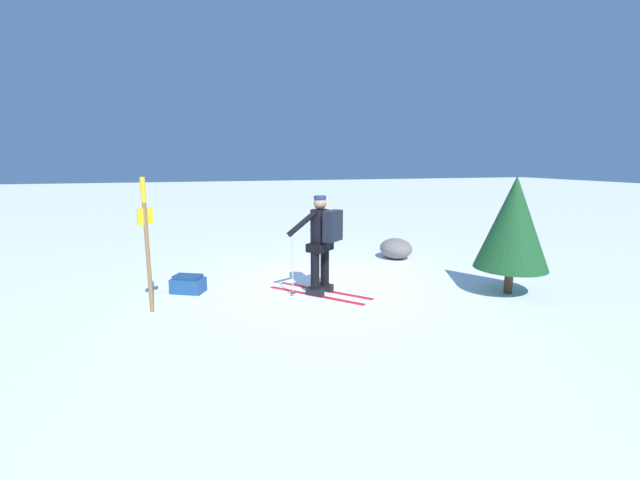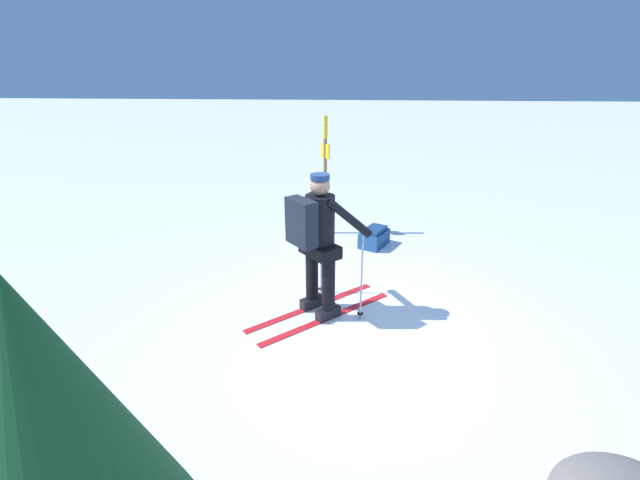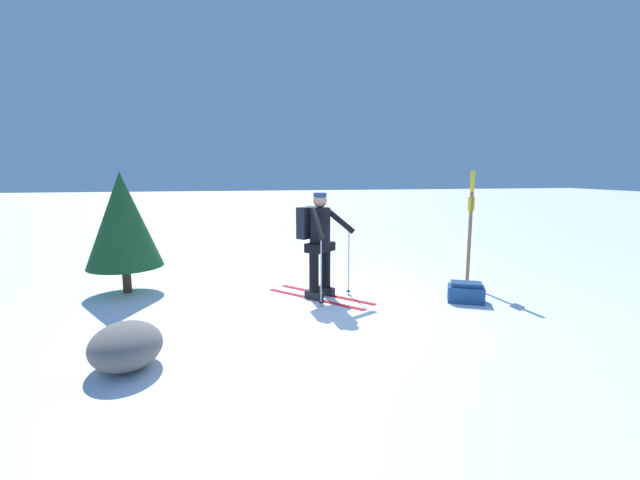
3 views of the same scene
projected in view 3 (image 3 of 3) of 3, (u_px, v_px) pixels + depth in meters
name	position (u px, v px, depth m)	size (l,w,h in m)	color
ground_plane	(311.00, 306.00, 6.42)	(80.00, 80.00, 0.00)	white
skier	(318.00, 238.00, 6.76)	(1.65, 1.54, 1.67)	red
dropped_backpack	(466.00, 293.00, 6.62)	(0.54, 0.63, 0.31)	navy
trail_marker	(471.00, 218.00, 7.37)	(0.16, 0.21, 2.01)	olive
rock_boulder	(126.00, 346.00, 4.38)	(0.84, 0.72, 0.46)	slate
pine_tree	(123.00, 220.00, 6.96)	(1.20, 1.20, 2.00)	#4C331E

